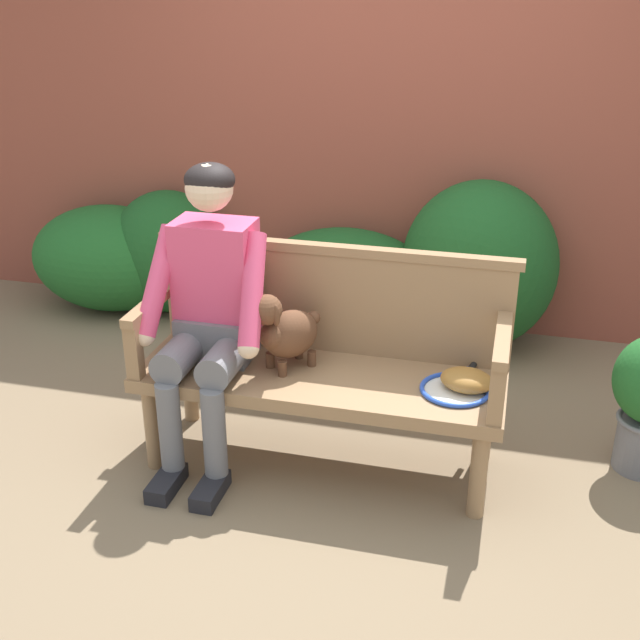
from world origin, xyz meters
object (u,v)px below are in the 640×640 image
object	(u,v)px
garden_bench	(320,385)
tennis_racket	(457,387)
person_seated	(210,306)
baseball_glove	(467,380)
dog_on_bench	(284,330)

from	to	relation	value
garden_bench	tennis_racket	size ratio (longest dim) A/B	2.71
tennis_racket	person_seated	bearing A→B (deg)	-178.64
garden_bench	baseball_glove	bearing A→B (deg)	0.63
dog_on_bench	baseball_glove	distance (m)	0.79
person_seated	baseball_glove	xyz separation A→B (m)	(1.10, 0.03, -0.23)
person_seated	baseball_glove	distance (m)	1.13
tennis_racket	baseball_glove	size ratio (longest dim) A/B	2.64
dog_on_bench	baseball_glove	size ratio (longest dim) A/B	1.66
garden_bench	person_seated	xyz separation A→B (m)	(-0.48, -0.02, 0.33)
tennis_racket	baseball_glove	distance (m)	0.05
person_seated	dog_on_bench	size ratio (longest dim) A/B	3.62
tennis_racket	baseball_glove	xyz separation A→B (m)	(0.04, -0.00, 0.04)
garden_bench	tennis_racket	xyz separation A→B (m)	(0.58, 0.01, 0.07)
dog_on_bench	tennis_racket	bearing A→B (deg)	0.30
person_seated	dog_on_bench	distance (m)	0.34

